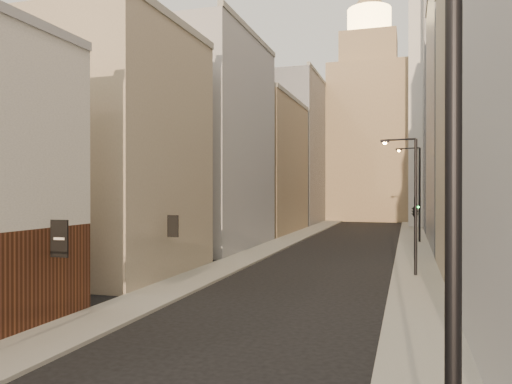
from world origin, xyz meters
name	(u,v)px	position (x,y,z in m)	size (l,w,h in m)	color
sidewalk_left	(298,236)	(-6.50, 55.00, 0.07)	(3.00, 140.00, 0.15)	gray
sidewalk_right	(413,239)	(6.50, 55.00, 0.07)	(3.00, 140.00, 0.15)	gray
left_bldg_beige	(122,152)	(-12.00, 26.00, 8.00)	(8.00, 12.00, 16.00)	gray
left_bldg_grey	(213,144)	(-12.00, 42.00, 10.00)	(8.00, 16.00, 20.00)	#A2A3A7
left_bldg_tan	(265,167)	(-12.00, 60.00, 8.50)	(8.00, 18.00, 17.00)	#907959
left_bldg_wingrid	(297,152)	(-12.00, 80.00, 12.00)	(8.00, 20.00, 24.00)	gray
right_bldg_wingrid	(473,113)	(12.00, 50.00, 13.00)	(8.00, 20.00, 26.00)	gray
highrise	(493,54)	(18.00, 78.00, 25.66)	(21.00, 23.00, 51.20)	gray
clock_tower	(369,125)	(-1.00, 92.00, 17.63)	(14.00, 14.00, 44.90)	#907959
white_tower	(436,104)	(10.00, 78.00, 18.61)	(8.00, 8.00, 41.50)	silver
streetlamp_near	(433,184)	(6.31, 4.35, 5.62)	(2.57, 0.58, 9.83)	black
streetlamp_mid	(412,198)	(6.22, 30.46, 5.04)	(2.30, 0.61, 8.83)	black
streetlamp_far	(417,188)	(6.87, 51.97, 5.71)	(2.52, 1.03, 9.99)	black
traffic_light_right	(415,210)	(6.50, 38.09, 3.95)	(0.71, 0.71, 5.00)	black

